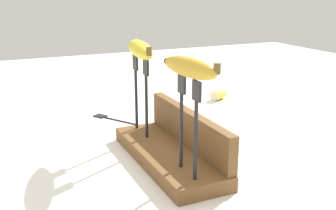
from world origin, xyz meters
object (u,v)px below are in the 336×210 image
object	(u,v)px
fork_stand_left	(141,88)
banana_raised_right	(189,67)
fork_stand_right	(188,117)
banana_chunk_near	(218,95)
banana_raised_left	(140,49)
fork_fallen_near	(113,118)

from	to	relation	value
fork_stand_left	banana_raised_right	bearing A→B (deg)	-0.00
fork_stand_left	fork_stand_right	world-z (taller)	fork_stand_right
fork_stand_right	banana_chunk_near	xyz separation A→B (m)	(-0.51, 0.38, -0.13)
fork_stand_right	banana_raised_left	size ratio (longest dim) A/B	0.91
fork_stand_right	banana_chunk_near	bearing A→B (deg)	143.37
fork_stand_right	banana_raised_right	xyz separation A→B (m)	(-0.00, -0.00, 0.09)
fork_stand_left	banana_chunk_near	size ratio (longest dim) A/B	3.09
banana_raised_right	banana_chunk_near	size ratio (longest dim) A/B	2.62
fork_stand_left	fork_fallen_near	xyz separation A→B (m)	(-0.22, -0.01, -0.14)
fork_stand_right	fork_fallen_near	bearing A→B (deg)	-179.12
fork_stand_right	banana_raised_right	distance (m)	0.09
banana_raised_left	fork_stand_right	bearing A→B (deg)	-0.00
fork_stand_right	banana_raised_left	bearing A→B (deg)	180.00
banana_raised_right	fork_fallen_near	bearing A→B (deg)	-179.12
banana_raised_right	banana_chunk_near	distance (m)	0.68
banana_raised_right	fork_fallen_near	distance (m)	0.51
banana_chunk_near	fork_stand_right	bearing A→B (deg)	-36.63
fork_fallen_near	banana_chunk_near	world-z (taller)	banana_chunk_near
fork_stand_left	banana_raised_left	size ratio (longest dim) A/B	0.91
fork_stand_right	banana_raised_left	xyz separation A→B (m)	(-0.24, 0.00, 0.09)
fork_stand_left	banana_raised_left	distance (m)	0.09
banana_raised_right	banana_chunk_near	world-z (taller)	banana_raised_right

